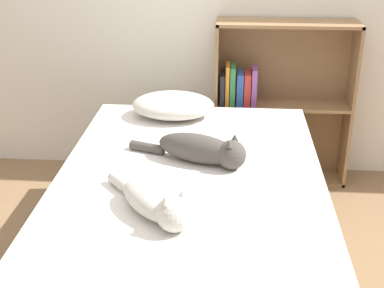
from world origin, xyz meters
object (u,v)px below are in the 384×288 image
at_px(bookshelf, 276,99).
at_px(cat_dark, 204,150).
at_px(cat_light, 156,203).
at_px(bed, 190,231).
at_px(pillow, 173,105).

bearing_deg(bookshelf, cat_dark, -111.92).
bearing_deg(cat_light, bed, 122.37).
relative_size(cat_light, bookshelf, 0.43).
bearing_deg(pillow, bookshelf, 34.73).
height_order(bed, bookshelf, bookshelf).
distance_m(bed, pillow, 0.85).
bearing_deg(bed, cat_dark, 68.84).
bearing_deg(cat_dark, bookshelf, 87.54).
xyz_separation_m(cat_light, cat_dark, (0.16, 0.50, 0.01)).
bearing_deg(bookshelf, bed, -111.83).
xyz_separation_m(pillow, cat_light, (0.05, -1.10, -0.01)).
distance_m(bed, cat_dark, 0.40).
bearing_deg(bed, pillow, 101.78).
xyz_separation_m(cat_light, bookshelf, (0.58, 1.54, -0.09)).
height_order(cat_dark, bookshelf, bookshelf).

